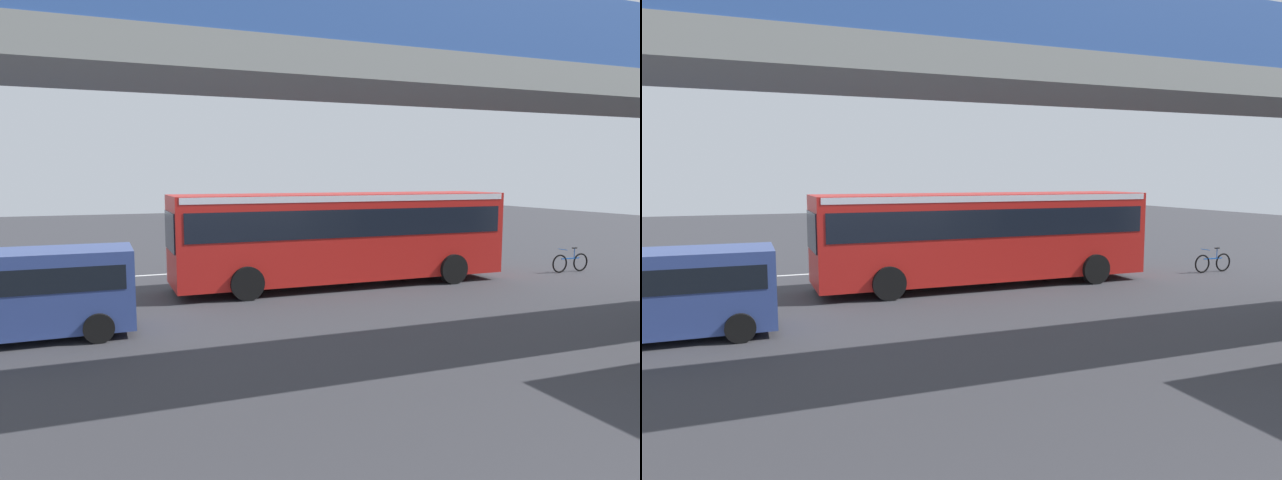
{
  "view_description": "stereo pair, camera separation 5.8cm",
  "coord_description": "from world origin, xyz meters",
  "views": [
    {
      "loc": [
        8.2,
        19.05,
        3.76
      ],
      "look_at": [
        1.25,
        1.31,
        1.6
      ],
      "focal_mm": 31.96,
      "sensor_mm": 36.0,
      "label": 1
    },
    {
      "loc": [
        8.15,
        19.08,
        3.76
      ],
      "look_at": [
        1.25,
        1.31,
        1.6
      ],
      "focal_mm": 31.96,
      "sensor_mm": 36.0,
      "label": 2
    }
  ],
  "objects": [
    {
      "name": "ground",
      "position": [
        0.0,
        0.0,
        0.0
      ],
      "size": [
        80.0,
        80.0,
        0.0
      ],
      "primitive_type": "plane",
      "color": "#38383D"
    },
    {
      "name": "city_bus",
      "position": [
        0.4,
        1.21,
        1.88
      ],
      "size": [
        11.54,
        2.85,
        3.15
      ],
      "color": "red",
      "rests_on": "ground"
    },
    {
      "name": "parked_van",
      "position": [
        9.86,
        4.6,
        1.18
      ],
      "size": [
        4.8,
        2.17,
        2.05
      ],
      "color": "#33478C",
      "rests_on": "ground"
    },
    {
      "name": "bicycle_blue",
      "position": [
        -8.97,
        2.12,
        0.37
      ],
      "size": [
        1.77,
        0.44,
        0.96
      ],
      "color": "black",
      "rests_on": "ground"
    },
    {
      "name": "pedestrian",
      "position": [
        1.59,
        -1.67,
        0.89
      ],
      "size": [
        0.38,
        0.38,
        1.79
      ],
      "color": "#2D2D38",
      "rests_on": "ground"
    },
    {
      "name": "traffic_sign",
      "position": [
        -2.44,
        -3.69,
        1.89
      ],
      "size": [
        0.08,
        0.6,
        2.8
      ],
      "color": "slate",
      "rests_on": "ground"
    },
    {
      "name": "lane_dash_leftmost",
      "position": [
        -6.0,
        -3.14,
        0.0
      ],
      "size": [
        2.0,
        0.2,
        0.01
      ],
      "primitive_type": "cube",
      "color": "silver",
      "rests_on": "ground"
    },
    {
      "name": "lane_dash_left",
      "position": [
        -2.0,
        -3.14,
        0.0
      ],
      "size": [
        2.0,
        0.2,
        0.01
      ],
      "primitive_type": "cube",
      "color": "silver",
      "rests_on": "ground"
    },
    {
      "name": "lane_dash_centre",
      "position": [
        2.0,
        -3.14,
        0.0
      ],
      "size": [
        2.0,
        0.2,
        0.01
      ],
      "primitive_type": "cube",
      "color": "silver",
      "rests_on": "ground"
    },
    {
      "name": "lane_dash_right",
      "position": [
        6.0,
        -3.14,
        0.0
      ],
      "size": [
        2.0,
        0.2,
        0.01
      ],
      "primitive_type": "cube",
      "color": "silver",
      "rests_on": "ground"
    },
    {
      "name": "pedestrian_overpass",
      "position": [
        0.0,
        10.3,
        4.98
      ],
      "size": [
        27.97,
        2.6,
        6.72
      ],
      "color": "gray",
      "rests_on": "ground"
    }
  ]
}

